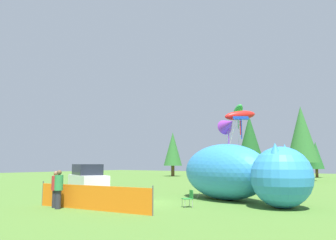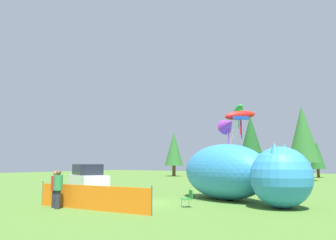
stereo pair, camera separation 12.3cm
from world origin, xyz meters
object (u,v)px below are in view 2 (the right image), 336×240
at_px(folding_chair, 188,197).
at_px(kite_green_fish, 238,112).
at_px(spectator_in_white_shirt, 55,188).
at_px(kite_purple_delta, 228,124).
at_px(inflatable_cat, 235,174).
at_px(spectator_in_red_shirt, 58,188).
at_px(kite_red_lizard, 240,116).
at_px(kite_blue_box, 241,119).
at_px(parked_car, 88,181).

bearing_deg(folding_chair, kite_green_fish, -137.04).
relative_size(spectator_in_white_shirt, kite_purple_delta, 0.35).
distance_m(inflatable_cat, spectator_in_red_shirt, 9.82).
xyz_separation_m(spectator_in_white_shirt, spectator_in_red_shirt, (0.52, -0.17, 0.03)).
xyz_separation_m(folding_chair, kite_red_lizard, (0.30, 5.80, 4.80)).
relative_size(inflatable_cat, spectator_in_white_shirt, 5.19).
xyz_separation_m(spectator_in_red_shirt, kite_blue_box, (5.62, 8.96, 3.87)).
distance_m(kite_red_lizard, kite_green_fish, 3.16).
relative_size(parked_car, spectator_in_white_shirt, 2.42).
bearing_deg(spectator_in_red_shirt, parked_car, 126.23).
relative_size(folding_chair, kite_green_fish, 0.13).
bearing_deg(spectator_in_red_shirt, kite_red_lizard, 63.39).
height_order(spectator_in_red_shirt, kite_purple_delta, kite_purple_delta).
xyz_separation_m(inflatable_cat, kite_purple_delta, (-0.61, 0.47, 3.02)).
height_order(folding_chair, kite_green_fish, kite_green_fish).
xyz_separation_m(kite_red_lizard, kite_green_fish, (-1.39, 2.75, 0.74)).
xyz_separation_m(parked_car, spectator_in_white_shirt, (2.83, -4.40, -0.05)).
bearing_deg(kite_purple_delta, inflatable_cat, -37.56).
xyz_separation_m(kite_red_lizard, kite_purple_delta, (-0.07, -1.61, -0.73)).
relative_size(parked_car, spectator_in_red_shirt, 2.34).
xyz_separation_m(parked_car, inflatable_cat, (8.96, 3.47, 0.52)).
distance_m(kite_blue_box, kite_purple_delta, 0.82).
height_order(folding_chair, kite_red_lizard, kite_red_lizard).
relative_size(spectator_in_red_shirt, kite_green_fish, 0.28).
bearing_deg(parked_car, spectator_in_red_shirt, -30.16).
bearing_deg(parked_car, kite_purple_delta, 48.86).
xyz_separation_m(folding_chair, kite_purple_delta, (0.23, 4.20, 4.07)).
height_order(kite_red_lizard, kite_purple_delta, kite_red_lizard).
relative_size(inflatable_cat, kite_red_lizard, 1.62).
xyz_separation_m(spectator_in_red_shirt, kite_green_fish, (3.68, 12.86, 5.03)).
bearing_deg(kite_green_fish, kite_red_lizard, -63.19).
distance_m(parked_car, spectator_in_white_shirt, 5.23).
bearing_deg(spectator_in_red_shirt, spectator_in_white_shirt, 161.33).
distance_m(kite_blue_box, kite_green_fish, 4.51).
height_order(spectator_in_white_shirt, kite_green_fish, kite_green_fish).
relative_size(spectator_in_white_shirt, kite_green_fish, 0.27).
relative_size(parked_car, kite_purple_delta, 0.84).
height_order(inflatable_cat, kite_red_lizard, kite_red_lizard).
height_order(spectator_in_white_shirt, kite_red_lizard, kite_red_lizard).
distance_m(parked_car, folding_chair, 8.14).
distance_m(kite_blue_box, kite_red_lizard, 1.35).
bearing_deg(parked_car, folding_chair, 21.77).
bearing_deg(parked_car, kite_red_lizard, 56.99).
xyz_separation_m(parked_car, spectator_in_red_shirt, (3.35, -4.57, -0.01)).
distance_m(spectator_in_white_shirt, kite_blue_box, 11.40).
bearing_deg(kite_green_fish, parked_car, -130.29).
bearing_deg(kite_blue_box, kite_purple_delta, -143.85).
distance_m(parked_car, kite_green_fish, 11.97).
distance_m(spectator_in_red_shirt, kite_red_lizard, 12.10).
relative_size(kite_blue_box, kite_purple_delta, 0.98).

